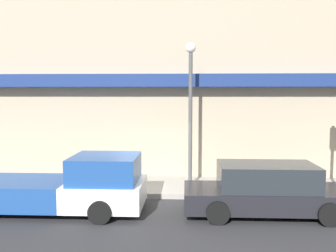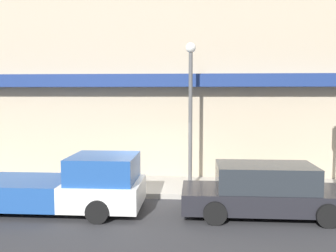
% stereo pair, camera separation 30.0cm
% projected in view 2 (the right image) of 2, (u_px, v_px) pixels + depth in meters
% --- Properties ---
extents(ground_plane, '(80.00, 80.00, 0.00)m').
position_uv_depth(ground_plane, '(152.00, 199.00, 12.59)').
color(ground_plane, '#2D2D30').
extents(sidewalk, '(36.00, 2.76, 0.17)m').
position_uv_depth(sidewalk, '(156.00, 186.00, 13.95)').
color(sidewalk, '#9E998E').
rests_on(sidewalk, ground).
extents(building, '(19.80, 3.80, 11.57)m').
position_uv_depth(building, '(163.00, 42.00, 16.30)').
color(building, tan).
rests_on(building, ground).
extents(pickup_truck, '(5.66, 2.29, 1.71)m').
position_uv_depth(pickup_truck, '(62.00, 186.00, 11.28)').
color(pickup_truck, white).
rests_on(pickup_truck, ground).
extents(parked_car, '(4.80, 2.05, 1.50)m').
position_uv_depth(parked_car, '(265.00, 191.00, 10.86)').
color(parked_car, black).
rests_on(parked_car, ground).
extents(fire_hydrant, '(0.21, 0.21, 0.77)m').
position_uv_depth(fire_hydrant, '(256.00, 182.00, 12.69)').
color(fire_hydrant, red).
rests_on(fire_hydrant, sidewalk).
extents(street_lamp, '(0.36, 0.36, 5.16)m').
position_uv_depth(street_lamp, '(190.00, 97.00, 13.32)').
color(street_lamp, '#4C4C4C').
rests_on(street_lamp, sidewalk).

